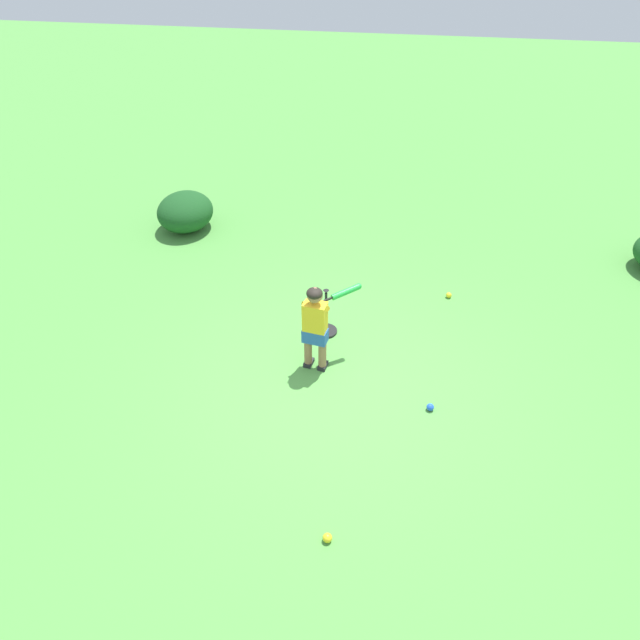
{
  "coord_description": "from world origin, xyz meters",
  "views": [
    {
      "loc": [
        0.53,
        -4.5,
        4.35
      ],
      "look_at": [
        -0.41,
        0.62,
        0.45
      ],
      "focal_mm": 32.01,
      "sensor_mm": 36.0,
      "label": 1
    }
  ],
  "objects": [
    {
      "name": "shrub_right_background",
      "position": [
        -3.08,
        3.27,
        0.3
      ],
      "size": [
        0.87,
        0.98,
        0.59
      ],
      "primitive_type": "ellipsoid",
      "color": "#194C1E",
      "rests_on": "ground"
    },
    {
      "name": "ground_plane",
      "position": [
        0.0,
        0.0,
        0.0
      ],
      "size": [
        40.0,
        40.0,
        0.0
      ],
      "primitive_type": "plane",
      "color": "#519942"
    },
    {
      "name": "play_ball_near_batter",
      "position": [
        0.1,
        -1.82,
        0.04
      ],
      "size": [
        0.08,
        0.08,
        0.08
      ],
      "primitive_type": "sphere",
      "color": "yellow",
      "rests_on": "ground"
    },
    {
      "name": "play_ball_behind_batter",
      "position": [
        1.09,
        2.02,
        0.04
      ],
      "size": [
        0.08,
        0.08,
        0.08
      ],
      "primitive_type": "sphere",
      "color": "yellow",
      "rests_on": "ground"
    },
    {
      "name": "batting_tee",
      "position": [
        -0.4,
        0.98,
        0.1
      ],
      "size": [
        0.28,
        0.28,
        0.62
      ],
      "color": "black",
      "rests_on": "ground"
    },
    {
      "name": "child_batter",
      "position": [
        -0.39,
        0.35,
        0.65
      ],
      "size": [
        0.61,
        0.58,
        1.08
      ],
      "color": "#232328",
      "rests_on": "ground"
    },
    {
      "name": "play_ball_far_right",
      "position": [
        0.9,
        -0.13,
        0.04
      ],
      "size": [
        0.08,
        0.08,
        0.08
      ],
      "primitive_type": "sphere",
      "color": "blue",
      "rests_on": "ground"
    }
  ]
}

